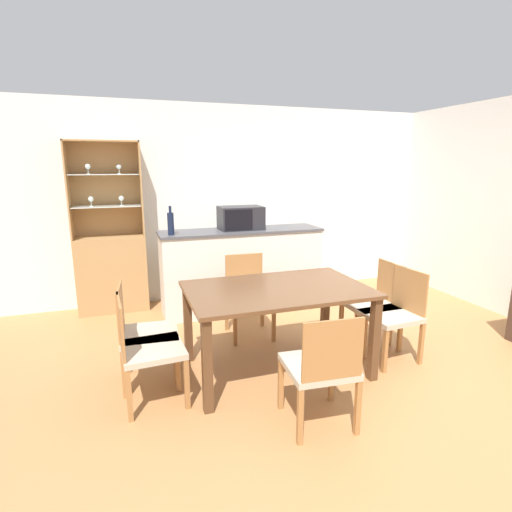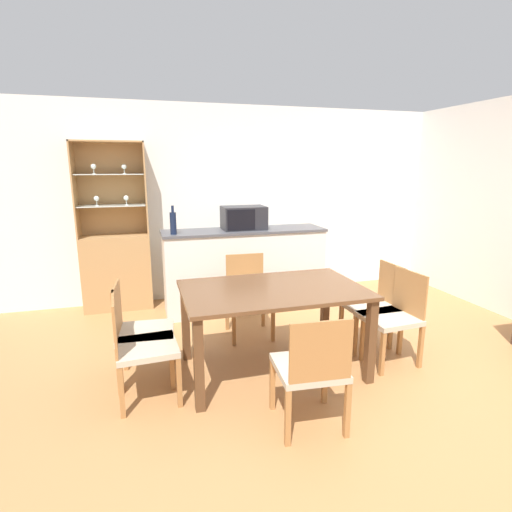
{
  "view_description": "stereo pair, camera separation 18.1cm",
  "coord_description": "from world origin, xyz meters",
  "px_view_note": "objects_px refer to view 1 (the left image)",
  "views": [
    {
      "loc": [
        -1.75,
        -2.65,
        1.77
      ],
      "look_at": [
        -0.46,
        1.15,
        0.86
      ],
      "focal_mm": 28.0,
      "sensor_mm": 36.0,
      "label": 1
    },
    {
      "loc": [
        -1.58,
        -2.71,
        1.77
      ],
      "look_at": [
        -0.46,
        1.15,
        0.86
      ],
      "focal_mm": 28.0,
      "sensor_mm": 36.0,
      "label": 2
    }
  ],
  "objects_px": {
    "display_cabinet": "(111,262)",
    "dining_chair_side_right_far": "(375,304)",
    "microwave": "(241,218)",
    "dining_table": "(277,299)",
    "dining_chair_side_left_far": "(144,333)",
    "dining_chair_side_left_near": "(147,349)",
    "dining_chair_head_far": "(248,295)",
    "dining_chair_head_near": "(321,367)",
    "dining_chair_side_right_near": "(394,314)",
    "wine_bottle": "(171,223)"
  },
  "relations": [
    {
      "from": "dining_chair_head_near",
      "to": "microwave",
      "type": "xyz_separation_m",
      "value": [
        0.17,
        2.44,
        0.72
      ]
    },
    {
      "from": "dining_chair_side_right_near",
      "to": "microwave",
      "type": "bearing_deg",
      "value": 23.97
    },
    {
      "from": "dining_chair_side_left_far",
      "to": "wine_bottle",
      "type": "relative_size",
      "value": 2.6
    },
    {
      "from": "dining_chair_side_left_far",
      "to": "wine_bottle",
      "type": "xyz_separation_m",
      "value": [
        0.41,
        1.33,
        0.71
      ]
    },
    {
      "from": "dining_table",
      "to": "dining_chair_side_left_near",
      "type": "relative_size",
      "value": 1.81
    },
    {
      "from": "dining_table",
      "to": "dining_chair_side_left_far",
      "type": "bearing_deg",
      "value": 172.36
    },
    {
      "from": "dining_chair_side_left_near",
      "to": "dining_chair_head_far",
      "type": "height_order",
      "value": "same"
    },
    {
      "from": "dining_table",
      "to": "dining_chair_side_right_far",
      "type": "height_order",
      "value": "dining_chair_side_right_far"
    },
    {
      "from": "dining_table",
      "to": "dining_chair_side_right_near",
      "type": "xyz_separation_m",
      "value": [
        1.1,
        -0.14,
        -0.22
      ]
    },
    {
      "from": "dining_chair_side_right_far",
      "to": "dining_chair_head_near",
      "type": "bearing_deg",
      "value": 130.43
    },
    {
      "from": "microwave",
      "to": "dining_table",
      "type": "bearing_deg",
      "value": -95.76
    },
    {
      "from": "dining_chair_side_left_far",
      "to": "dining_chair_head_near",
      "type": "height_order",
      "value": "same"
    },
    {
      "from": "dining_chair_side_left_near",
      "to": "dining_chair_side_right_near",
      "type": "relative_size",
      "value": 1.0
    },
    {
      "from": "dining_chair_side_right_far",
      "to": "microwave",
      "type": "xyz_separation_m",
      "value": [
        -0.94,
        1.47,
        0.72
      ]
    },
    {
      "from": "dining_chair_side_left_near",
      "to": "wine_bottle",
      "type": "xyz_separation_m",
      "value": [
        0.41,
        1.62,
        0.71
      ]
    },
    {
      "from": "dining_table",
      "to": "dining_chair_side_right_far",
      "type": "distance_m",
      "value": 1.13
    },
    {
      "from": "dining_table",
      "to": "dining_chair_side_right_far",
      "type": "bearing_deg",
      "value": 7.49
    },
    {
      "from": "dining_chair_side_right_near",
      "to": "dining_chair_head_near",
      "type": "distance_m",
      "value": 1.3
    },
    {
      "from": "dining_chair_side_left_far",
      "to": "microwave",
      "type": "distance_m",
      "value": 2.07
    },
    {
      "from": "dining_chair_side_left_far",
      "to": "microwave",
      "type": "bearing_deg",
      "value": 143.67
    },
    {
      "from": "dining_table",
      "to": "dining_chair_head_near",
      "type": "distance_m",
      "value": 0.85
    },
    {
      "from": "dining_table",
      "to": "dining_chair_head_far",
      "type": "bearing_deg",
      "value": 89.85
    },
    {
      "from": "dining_chair_side_left_near",
      "to": "dining_chair_side_left_far",
      "type": "bearing_deg",
      "value": 176.52
    },
    {
      "from": "dining_chair_head_far",
      "to": "dining_table",
      "type": "bearing_deg",
      "value": 92.59
    },
    {
      "from": "dining_chair_side_left_near",
      "to": "dining_chair_head_far",
      "type": "distance_m",
      "value": 1.47
    },
    {
      "from": "dining_chair_side_right_near",
      "to": "wine_bottle",
      "type": "bearing_deg",
      "value": 43.86
    },
    {
      "from": "dining_table",
      "to": "dining_chair_side_right_far",
      "type": "relative_size",
      "value": 1.81
    },
    {
      "from": "microwave",
      "to": "wine_bottle",
      "type": "relative_size",
      "value": 1.61
    },
    {
      "from": "dining_chair_side_left_far",
      "to": "dining_chair_side_left_near",
      "type": "height_order",
      "value": "same"
    },
    {
      "from": "display_cabinet",
      "to": "dining_chair_side_left_far",
      "type": "bearing_deg",
      "value": -82.28
    },
    {
      "from": "dining_chair_head_far",
      "to": "dining_chair_head_near",
      "type": "bearing_deg",
      "value": 92.54
    },
    {
      "from": "display_cabinet",
      "to": "dining_table",
      "type": "distance_m",
      "value": 2.48
    },
    {
      "from": "display_cabinet",
      "to": "dining_chair_side_right_far",
      "type": "xyz_separation_m",
      "value": [
        2.47,
        -1.92,
        -0.18
      ]
    },
    {
      "from": "dining_chair_side_right_far",
      "to": "microwave",
      "type": "height_order",
      "value": "microwave"
    },
    {
      "from": "dining_chair_side_right_far",
      "to": "dining_chair_head_near",
      "type": "relative_size",
      "value": 1.0
    },
    {
      "from": "microwave",
      "to": "dining_chair_side_right_far",
      "type": "bearing_deg",
      "value": -57.38
    },
    {
      "from": "dining_chair_side_left_near",
      "to": "microwave",
      "type": "bearing_deg",
      "value": 140.83
    },
    {
      "from": "dining_chair_side_right_far",
      "to": "dining_chair_side_right_near",
      "type": "height_order",
      "value": "same"
    },
    {
      "from": "wine_bottle",
      "to": "dining_table",
      "type": "bearing_deg",
      "value": -64.78
    },
    {
      "from": "display_cabinet",
      "to": "dining_chair_head_far",
      "type": "relative_size",
      "value": 2.44
    },
    {
      "from": "microwave",
      "to": "dining_chair_head_far",
      "type": "bearing_deg",
      "value": -101.43
    },
    {
      "from": "dining_chair_head_near",
      "to": "microwave",
      "type": "height_order",
      "value": "microwave"
    },
    {
      "from": "dining_chair_side_right_far",
      "to": "dining_table",
      "type": "bearing_deg",
      "value": 96.83
    },
    {
      "from": "dining_chair_side_right_near",
      "to": "dining_chair_head_far",
      "type": "bearing_deg",
      "value": 44.66
    },
    {
      "from": "dining_chair_head_near",
      "to": "display_cabinet",
      "type": "bearing_deg",
      "value": 119.78
    },
    {
      "from": "display_cabinet",
      "to": "dining_chair_head_near",
      "type": "xyz_separation_m",
      "value": [
        1.36,
        -2.89,
        -0.18
      ]
    },
    {
      "from": "display_cabinet",
      "to": "dining_chair_head_near",
      "type": "distance_m",
      "value": 3.2
    },
    {
      "from": "dining_chair_side_right_far",
      "to": "wine_bottle",
      "type": "height_order",
      "value": "wine_bottle"
    },
    {
      "from": "dining_chair_side_right_near",
      "to": "dining_chair_head_near",
      "type": "relative_size",
      "value": 1.0
    },
    {
      "from": "dining_chair_head_near",
      "to": "wine_bottle",
      "type": "height_order",
      "value": "wine_bottle"
    }
  ]
}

